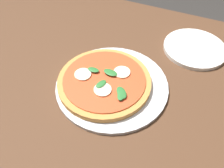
# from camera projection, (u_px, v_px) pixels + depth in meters

# --- Properties ---
(dining_table) EXTENTS (1.52, 0.95, 0.76)m
(dining_table) POSITION_uv_depth(u_px,v_px,m) (132.00, 102.00, 0.79)
(dining_table) COLOR #4C301E
(dining_table) RESTS_ON ground_plane
(serving_tray) EXTENTS (0.35, 0.35, 0.01)m
(serving_tray) POSITION_uv_depth(u_px,v_px,m) (112.00, 85.00, 0.71)
(serving_tray) COLOR silver
(serving_tray) RESTS_ON dining_table
(pizza) EXTENTS (0.29, 0.29, 0.03)m
(pizza) POSITION_uv_depth(u_px,v_px,m) (104.00, 81.00, 0.70)
(pizza) COLOR #C6843F
(pizza) RESTS_ON serving_tray
(plate_white) EXTENTS (0.22, 0.22, 0.01)m
(plate_white) POSITION_uv_depth(u_px,v_px,m) (195.00, 48.00, 0.83)
(plate_white) COLOR white
(plate_white) RESTS_ON dining_table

